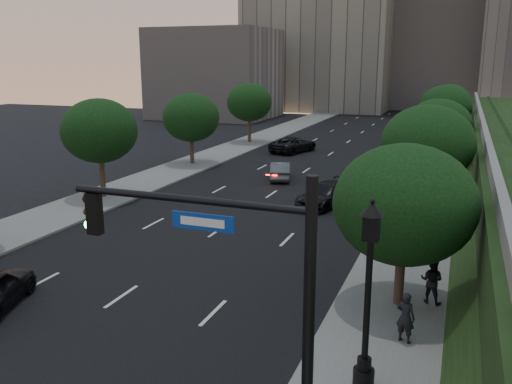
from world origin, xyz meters
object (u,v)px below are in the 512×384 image
at_px(pedestrian_a, 406,317).
at_px(pedestrian_c, 401,244).
at_px(traffic_signal_mast, 258,328).
at_px(street_lamp, 367,305).
at_px(sedan_near_right, 327,194).
at_px(sedan_far_left, 293,144).
at_px(pedestrian_b, 432,281).
at_px(sedan_mid_left, 280,171).
at_px(sedan_far_right, 370,167).

height_order(pedestrian_a, pedestrian_c, pedestrian_a).
distance_m(traffic_signal_mast, pedestrian_c, 14.91).
xyz_separation_m(street_lamp, pedestrian_c, (-0.13, 10.49, -1.69)).
bearing_deg(pedestrian_a, sedan_near_right, -49.44).
height_order(street_lamp, pedestrian_a, street_lamp).
height_order(sedan_near_right, pedestrian_a, pedestrian_a).
height_order(sedan_far_left, pedestrian_b, pedestrian_b).
relative_size(sedan_far_left, pedestrian_b, 3.25).
height_order(sedan_near_right, pedestrian_b, pedestrian_b).
height_order(traffic_signal_mast, sedan_mid_left, traffic_signal_mast).
xyz_separation_m(traffic_signal_mast, sedan_near_right, (-4.09, 23.41, -2.92)).
xyz_separation_m(sedan_far_left, pedestrian_b, (15.24, -32.22, 0.24)).
relative_size(traffic_signal_mast, pedestrian_b, 3.98).
bearing_deg(sedan_far_left, sedan_far_right, 153.67).
bearing_deg(sedan_far_left, sedan_mid_left, 119.74).
bearing_deg(street_lamp, sedan_mid_left, 113.08).
xyz_separation_m(sedan_far_left, pedestrian_a, (14.63, -35.61, 0.22)).
distance_m(street_lamp, pedestrian_b, 6.76).
bearing_deg(sedan_near_right, traffic_signal_mast, -61.47).
relative_size(street_lamp, pedestrian_a, 3.27).
height_order(street_lamp, sedan_near_right, street_lamp).
bearing_deg(sedan_far_right, pedestrian_a, -83.37).
relative_size(traffic_signal_mast, sedan_far_right, 1.83).
bearing_deg(sedan_near_right, pedestrian_b, -42.41).
distance_m(pedestrian_b, pedestrian_c, 4.37).
xyz_separation_m(sedan_near_right, sedan_far_right, (1.07, 10.56, -0.10)).
distance_m(street_lamp, sedan_near_right, 20.24).
bearing_deg(traffic_signal_mast, sedan_near_right, 99.90).
bearing_deg(pedestrian_b, sedan_far_left, -52.36).
relative_size(sedan_far_right, pedestrian_b, 2.18).
bearing_deg(sedan_far_left, traffic_signal_mast, 123.24).
bearing_deg(pedestrian_b, sedan_far_right, -63.17).
xyz_separation_m(sedan_far_left, sedan_far_right, (9.17, -8.74, -0.14)).
bearing_deg(sedan_far_left, pedestrian_b, 132.64).
distance_m(pedestrian_a, pedestrian_b, 3.45).
relative_size(sedan_near_right, pedestrian_b, 2.95).
bearing_deg(sedan_mid_left, sedan_far_left, -95.12).
relative_size(traffic_signal_mast, sedan_near_right, 1.35).
distance_m(sedan_far_left, sedan_far_right, 12.67).
distance_m(traffic_signal_mast, sedan_mid_left, 31.50).
bearing_deg(sedan_near_right, sedan_far_left, 131.38).
bearing_deg(street_lamp, pedestrian_b, 77.52).
bearing_deg(pedestrian_a, pedestrian_c, -64.10).
distance_m(street_lamp, sedan_far_right, 30.31).
xyz_separation_m(traffic_signal_mast, sedan_far_left, (-12.19, 42.72, -2.88)).
distance_m(sedan_far_right, pedestrian_b, 24.25).
bearing_deg(sedan_far_left, street_lamp, 127.01).
height_order(sedan_far_left, pedestrian_c, pedestrian_c).
relative_size(sedan_near_right, pedestrian_a, 3.02).
xyz_separation_m(sedan_mid_left, pedestrian_a, (11.81, -22.82, 0.31)).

